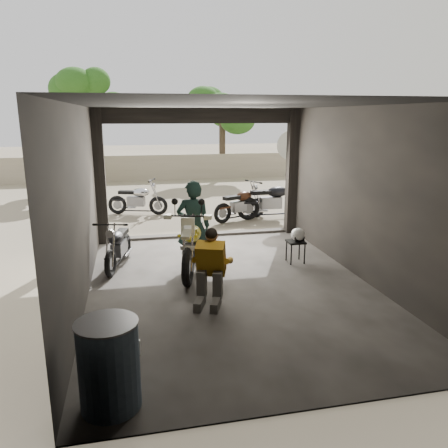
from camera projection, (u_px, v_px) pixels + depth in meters
name	position (u px, v px, depth m)	size (l,w,h in m)	color
ground	(231.00, 287.00, 7.91)	(80.00, 80.00, 0.00)	#7A6D56
garage	(225.00, 212.00, 8.12)	(7.00, 7.13, 3.20)	#2D2B28
boundary_wall	(166.00, 167.00, 21.04)	(18.00, 0.30, 1.20)	gray
tree_left	(94.00, 92.00, 18.19)	(2.20, 2.20, 5.60)	#382B1E
tree_right	(222.00, 104.00, 20.90)	(2.20, 2.20, 5.00)	#382B1E
main_bike	(193.00, 240.00, 8.52)	(0.81, 1.97, 1.32)	beige
left_bike	(118.00, 243.00, 8.86)	(0.62, 1.51, 1.02)	black
outside_bike_a	(137.00, 197.00, 13.57)	(0.68, 1.65, 1.11)	black
outside_bike_b	(241.00, 202.00, 12.83)	(0.69, 1.67, 1.13)	#3C1E0E
outside_bike_c	(273.00, 198.00, 13.00)	(0.79, 1.91, 1.29)	black
rider	(193.00, 226.00, 8.59)	(0.66, 0.43, 1.82)	black
mechanic	(210.00, 269.00, 7.06)	(0.62, 0.84, 1.21)	#B38017
stool	(296.00, 244.00, 9.11)	(0.35, 0.35, 0.49)	black
helmet	(298.00, 234.00, 9.05)	(0.29, 0.31, 0.28)	silver
oil_drum	(109.00, 366.00, 4.53)	(0.63, 0.63, 0.98)	#384A5E
sign_post	(290.00, 159.00, 12.90)	(0.87, 0.08, 2.62)	black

